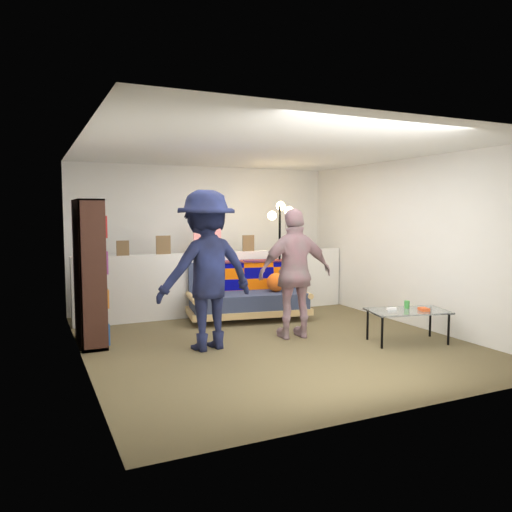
{
  "coord_description": "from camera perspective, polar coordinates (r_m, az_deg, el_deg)",
  "views": [
    {
      "loc": [
        -2.77,
        -5.6,
        1.63
      ],
      "look_at": [
        0.0,
        0.4,
        1.05
      ],
      "focal_mm": 35.0,
      "sensor_mm": 36.0,
      "label": 1
    }
  ],
  "objects": [
    {
      "name": "ground",
      "position": [
        6.45,
        1.51,
        -9.61
      ],
      "size": [
        5.0,
        5.0,
        0.0
      ],
      "primitive_type": "plane",
      "color": "brown",
      "rests_on": "ground"
    },
    {
      "name": "floor_lamp",
      "position": [
        7.99,
        2.78,
        2.49
      ],
      "size": [
        0.35,
        0.34,
        1.8
      ],
      "color": "black",
      "rests_on": "ground"
    },
    {
      "name": "coffee_table",
      "position": [
        6.56,
        16.99,
        -6.18
      ],
      "size": [
        1.07,
        0.75,
        0.51
      ],
      "color": "black",
      "rests_on": "ground"
    },
    {
      "name": "bookshelf",
      "position": [
        6.49,
        -18.52,
        -2.3
      ],
      "size": [
        0.3,
        0.89,
        1.79
      ],
      "color": "black",
      "rests_on": "ground"
    },
    {
      "name": "room_shell",
      "position": [
        6.67,
        -0.26,
        5.37
      ],
      "size": [
        4.6,
        5.05,
        2.45
      ],
      "color": "silver",
      "rests_on": "ground"
    },
    {
      "name": "person_left",
      "position": [
        5.94,
        -5.71,
        -1.62
      ],
      "size": [
        1.31,
        0.87,
        1.89
      ],
      "primitive_type": "imported",
      "rotation": [
        0.0,
        0.0,
        3.29
      ],
      "color": "black",
      "rests_on": "ground"
    },
    {
      "name": "half_wall_ledge",
      "position": [
        7.98,
        -4.22,
        -3.13
      ],
      "size": [
        4.45,
        0.15,
        1.0
      ],
      "primitive_type": "cube",
      "color": "silver",
      "rests_on": "ground"
    },
    {
      "name": "ledge_decor",
      "position": [
        7.82,
        -5.76,
        1.67
      ],
      "size": [
        2.97,
        0.02,
        0.45
      ],
      "color": "brown",
      "rests_on": "half_wall_ledge"
    },
    {
      "name": "person_right",
      "position": [
        6.47,
        4.51,
        -2.01
      ],
      "size": [
        1.03,
        0.52,
        1.68
      ],
      "primitive_type": "imported",
      "rotation": [
        0.0,
        0.0,
        3.02
      ],
      "color": "#C7808F",
      "rests_on": "ground"
    },
    {
      "name": "futon_sofa",
      "position": [
        7.65,
        -0.91,
        -4.52
      ],
      "size": [
        1.92,
        1.13,
        0.78
      ],
      "color": "tan",
      "rests_on": "ground"
    }
  ]
}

